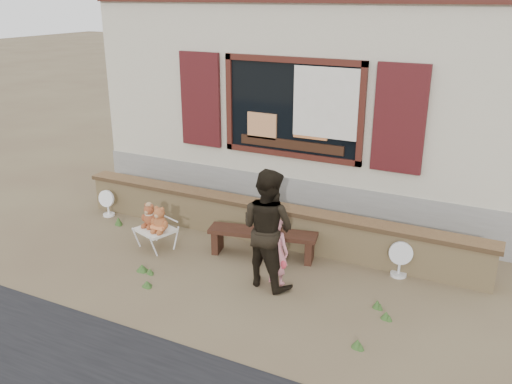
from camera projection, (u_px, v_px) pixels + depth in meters
The scene contains 12 objects.
ground at pixel (238, 267), 8.15m from camera, with size 80.00×80.00×0.00m, color brown.
shopfront at pixel (340, 89), 11.23m from camera, with size 8.04×5.13×4.00m.
brick_wall at pixel (267, 222), 8.87m from camera, with size 7.10×0.36×0.67m.
bench at pixel (263, 238), 8.36m from camera, with size 1.72×0.71×0.43m.
folding_chair at pixel (156, 230), 8.64m from camera, with size 0.68×0.64×0.34m.
teddy_bear_left at pixel (150, 215), 8.65m from camera, with size 0.29×0.25×0.40m, color brown, non-canonical shape.
teddy_bear_right at pixel (160, 219), 8.46m from camera, with size 0.31×0.27×0.43m, color brown, non-canonical shape.
child at pixel (276, 251), 7.52m from camera, with size 0.37×0.24×1.00m, color pink.
adult at pixel (268, 228), 7.40m from camera, with size 0.82×0.64×1.70m, color black.
fan_left at pixel (108, 203), 9.93m from camera, with size 0.32×0.21×0.50m.
fan_right at pixel (400, 259), 7.79m from camera, with size 0.36×0.23×0.55m.
grass_tufts at pixel (225, 276), 7.76m from camera, with size 5.12×1.69×0.15m.
Camera 1 is at (3.49, -6.37, 3.87)m, focal length 38.00 mm.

